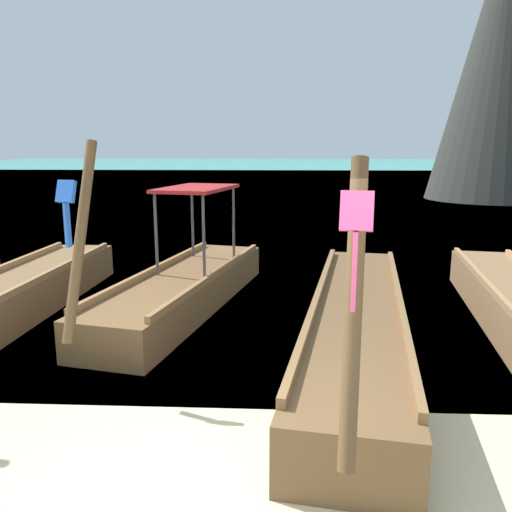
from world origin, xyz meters
The scene contains 5 objects.
sea_water centered at (0.00, 61.81, 0.00)m, with size 120.00×120.00×0.00m, color #2DB29E.
longtail_boat_orange_ribbon centered at (-3.96, 4.53, 0.33)m, with size 1.31×6.65×2.56m.
longtail_boat_blue_ribbon centered at (-1.30, 5.29, 0.36)m, with size 2.34×6.02×2.79m.
longtail_boat_pink_ribbon centered at (1.40, 3.65, 0.33)m, with size 2.28×7.37×2.65m.
karst_rock centered at (11.73, 24.95, 6.99)m, with size 7.60×6.75×14.76m.
Camera 1 is at (0.33, -3.18, 2.70)m, focal length 36.31 mm.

